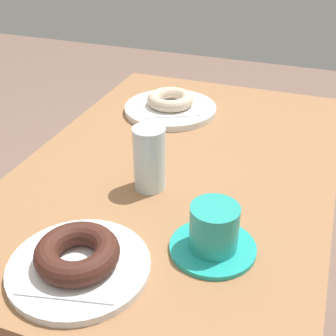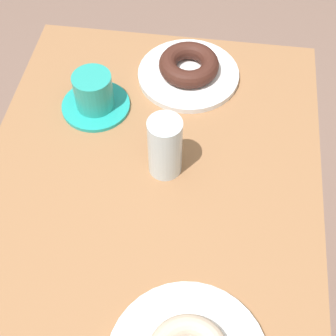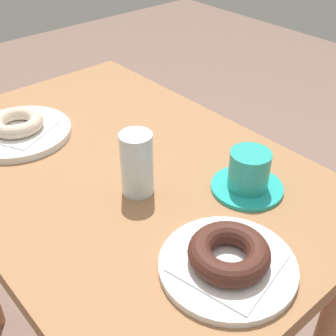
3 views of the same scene
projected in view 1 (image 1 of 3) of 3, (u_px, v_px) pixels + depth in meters
The scene contains 9 objects.
table at pixel (178, 206), 1.02m from camera, with size 0.96×0.63×0.76m.
plate_sugar_ring at pixel (170, 109), 1.18m from camera, with size 0.24×0.24×0.02m, color silver.
napkin_sugar_ring at pixel (170, 106), 1.18m from camera, with size 0.14×0.14×0.00m, color white.
donut_sugar_ring at pixel (170, 99), 1.17m from camera, with size 0.12×0.12×0.03m, color beige.
plate_chocolate_ring at pixel (79, 267), 0.69m from camera, with size 0.22×0.22×0.01m, color white.
napkin_chocolate_ring at pixel (79, 263), 0.69m from camera, with size 0.14×0.14×0.00m, color white.
donut_chocolate_ring at pixel (77, 253), 0.68m from camera, with size 0.13×0.13×0.04m, color #442119.
water_glass at pixel (149, 159), 0.85m from camera, with size 0.06×0.06×0.13m, color silver.
coffee_cup at pixel (214, 232), 0.71m from camera, with size 0.14×0.14×0.08m.
Camera 1 is at (0.78, 0.26, 1.25)m, focal length 48.67 mm.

